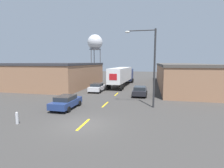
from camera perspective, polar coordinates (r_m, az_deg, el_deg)
ground_plane at (r=14.45m, az=-9.47°, el=-13.02°), size 160.00×160.00×0.00m
road_centerline at (r=20.70m, az=-2.24°, el=-6.69°), size 0.20×16.22×0.01m
warehouse_left at (r=37.82m, az=-16.51°, el=3.00°), size 13.13×18.94×4.77m
warehouse_right at (r=38.69m, az=21.06°, el=2.80°), size 8.32×30.12×4.64m
semi_truck at (r=36.67m, az=3.37°, el=3.03°), size 3.44×15.05×3.81m
parked_car_right_mid at (r=26.07m, az=9.08°, el=-2.22°), size 2.10×4.34×1.41m
parked_car_left_near at (r=19.41m, az=-14.77°, el=-5.63°), size 2.10×4.34×1.41m
parked_car_left_far at (r=29.45m, az=-4.87°, el=-1.08°), size 2.10×4.34×1.41m
water_tower at (r=69.96m, az=-5.56°, el=13.29°), size 5.87×5.87×15.52m
street_lamp at (r=19.27m, az=12.52°, el=6.98°), size 3.34×0.32×8.44m
fire_hydrant at (r=16.26m, az=-28.61°, el=-9.70°), size 0.22×0.22×0.99m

